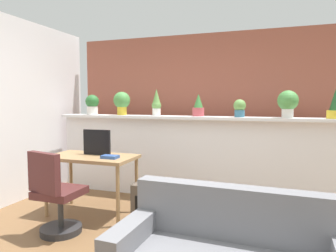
{
  "coord_description": "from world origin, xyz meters",
  "views": [
    {
      "loc": [
        1.03,
        -2.28,
        1.43
      ],
      "look_at": [
        -0.21,
        1.32,
        1.12
      ],
      "focal_mm": 32.65,
      "sensor_mm": 36.0,
      "label": 1
    }
  ],
  "objects_px": {
    "potted_plant_3": "(198,106)",
    "desk": "(92,162)",
    "potted_plant_4": "(240,108)",
    "office_chair": "(56,199)",
    "book_on_desk": "(110,157)",
    "side_cube_shelf": "(154,204)",
    "tv_monitor": "(97,142)",
    "potted_plant_6": "(335,106)",
    "potted_plant_5": "(288,102)",
    "potted_plant_2": "(156,103)",
    "potted_plant_0": "(92,104)",
    "potted_plant_1": "(122,102)"
  },
  "relations": [
    {
      "from": "potted_plant_5",
      "to": "potted_plant_6",
      "type": "relative_size",
      "value": 0.96
    },
    {
      "from": "desk",
      "to": "tv_monitor",
      "type": "relative_size",
      "value": 2.95
    },
    {
      "from": "desk",
      "to": "tv_monitor",
      "type": "bearing_deg",
      "value": 68.49
    },
    {
      "from": "potted_plant_0",
      "to": "potted_plant_2",
      "type": "distance_m",
      "value": 1.09
    },
    {
      "from": "potted_plant_3",
      "to": "potted_plant_6",
      "type": "bearing_deg",
      "value": -1.87
    },
    {
      "from": "book_on_desk",
      "to": "potted_plant_1",
      "type": "bearing_deg",
      "value": 110.27
    },
    {
      "from": "book_on_desk",
      "to": "potted_plant_0",
      "type": "bearing_deg",
      "value": 130.8
    },
    {
      "from": "desk",
      "to": "book_on_desk",
      "type": "height_order",
      "value": "book_on_desk"
    },
    {
      "from": "potted_plant_0",
      "to": "office_chair",
      "type": "relative_size",
      "value": 0.35
    },
    {
      "from": "side_cube_shelf",
      "to": "book_on_desk",
      "type": "relative_size",
      "value": 2.55
    },
    {
      "from": "tv_monitor",
      "to": "book_on_desk",
      "type": "distance_m",
      "value": 0.35
    },
    {
      "from": "potted_plant_0",
      "to": "potted_plant_5",
      "type": "height_order",
      "value": "potted_plant_5"
    },
    {
      "from": "potted_plant_0",
      "to": "office_chair",
      "type": "height_order",
      "value": "potted_plant_0"
    },
    {
      "from": "potted_plant_4",
      "to": "office_chair",
      "type": "relative_size",
      "value": 0.26
    },
    {
      "from": "potted_plant_6",
      "to": "side_cube_shelf",
      "type": "height_order",
      "value": "potted_plant_6"
    },
    {
      "from": "potted_plant_3",
      "to": "tv_monitor",
      "type": "height_order",
      "value": "potted_plant_3"
    },
    {
      "from": "potted_plant_4",
      "to": "potted_plant_6",
      "type": "distance_m",
      "value": 1.15
    },
    {
      "from": "potted_plant_1",
      "to": "potted_plant_5",
      "type": "bearing_deg",
      "value": -0.9
    },
    {
      "from": "potted_plant_3",
      "to": "side_cube_shelf",
      "type": "relative_size",
      "value": 0.65
    },
    {
      "from": "potted_plant_1",
      "to": "potted_plant_5",
      "type": "distance_m",
      "value": 2.41
    },
    {
      "from": "potted_plant_5",
      "to": "side_cube_shelf",
      "type": "distance_m",
      "value": 2.13
    },
    {
      "from": "potted_plant_5",
      "to": "potted_plant_6",
      "type": "distance_m",
      "value": 0.54
    },
    {
      "from": "side_cube_shelf",
      "to": "book_on_desk",
      "type": "distance_m",
      "value": 0.76
    },
    {
      "from": "potted_plant_1",
      "to": "desk",
      "type": "relative_size",
      "value": 0.33
    },
    {
      "from": "potted_plant_4",
      "to": "tv_monitor",
      "type": "relative_size",
      "value": 0.65
    },
    {
      "from": "desk",
      "to": "tv_monitor",
      "type": "height_order",
      "value": "tv_monitor"
    },
    {
      "from": "potted_plant_4",
      "to": "office_chair",
      "type": "bearing_deg",
      "value": -137.15
    },
    {
      "from": "potted_plant_6",
      "to": "potted_plant_5",
      "type": "bearing_deg",
      "value": 179.0
    },
    {
      "from": "potted_plant_2",
      "to": "side_cube_shelf",
      "type": "height_order",
      "value": "potted_plant_2"
    },
    {
      "from": "potted_plant_0",
      "to": "potted_plant_1",
      "type": "bearing_deg",
      "value": 2.94
    },
    {
      "from": "potted_plant_1",
      "to": "potted_plant_2",
      "type": "bearing_deg",
      "value": 0.81
    },
    {
      "from": "desk",
      "to": "side_cube_shelf",
      "type": "distance_m",
      "value": 0.96
    },
    {
      "from": "tv_monitor",
      "to": "office_chair",
      "type": "xyz_separation_m",
      "value": [
        -0.06,
        -0.73,
        -0.52
      ]
    },
    {
      "from": "book_on_desk",
      "to": "tv_monitor",
      "type": "bearing_deg",
      "value": 149.82
    },
    {
      "from": "potted_plant_2",
      "to": "book_on_desk",
      "type": "distance_m",
      "value": 1.28
    },
    {
      "from": "desk",
      "to": "book_on_desk",
      "type": "distance_m",
      "value": 0.34
    },
    {
      "from": "potted_plant_3",
      "to": "desk",
      "type": "xyz_separation_m",
      "value": [
        -1.12,
        -1.02,
        -0.69
      ]
    },
    {
      "from": "potted_plant_5",
      "to": "desk",
      "type": "bearing_deg",
      "value": -157.27
    },
    {
      "from": "potted_plant_0",
      "to": "potted_plant_2",
      "type": "xyz_separation_m",
      "value": [
        1.09,
        0.03,
        0.02
      ]
    },
    {
      "from": "potted_plant_0",
      "to": "tv_monitor",
      "type": "distance_m",
      "value": 1.2
    },
    {
      "from": "potted_plant_2",
      "to": "desk",
      "type": "relative_size",
      "value": 0.36
    },
    {
      "from": "potted_plant_2",
      "to": "potted_plant_3",
      "type": "height_order",
      "value": "potted_plant_2"
    },
    {
      "from": "potted_plant_6",
      "to": "side_cube_shelf",
      "type": "relative_size",
      "value": 0.74
    },
    {
      "from": "potted_plant_3",
      "to": "potted_plant_4",
      "type": "height_order",
      "value": "potted_plant_3"
    },
    {
      "from": "potted_plant_6",
      "to": "book_on_desk",
      "type": "relative_size",
      "value": 1.88
    },
    {
      "from": "potted_plant_0",
      "to": "side_cube_shelf",
      "type": "xyz_separation_m",
      "value": [
        1.47,
        -1.05,
        -1.14
      ]
    },
    {
      "from": "potted_plant_3",
      "to": "book_on_desk",
      "type": "height_order",
      "value": "potted_plant_3"
    },
    {
      "from": "potted_plant_6",
      "to": "desk",
      "type": "distance_m",
      "value": 3.1
    },
    {
      "from": "potted_plant_4",
      "to": "potted_plant_6",
      "type": "height_order",
      "value": "potted_plant_6"
    },
    {
      "from": "potted_plant_0",
      "to": "side_cube_shelf",
      "type": "height_order",
      "value": "potted_plant_0"
    }
  ]
}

